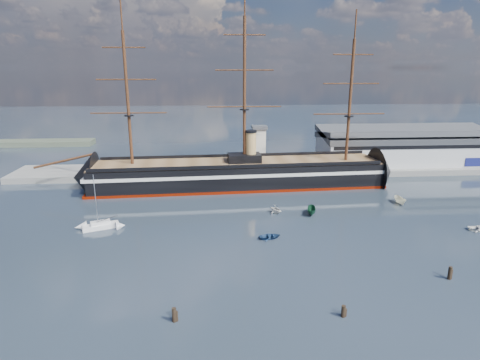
{
  "coord_description": "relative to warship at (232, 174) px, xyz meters",
  "views": [
    {
      "loc": [
        -13.2,
        -60.06,
        35.76
      ],
      "look_at": [
        -6.28,
        35.0,
        9.0
      ],
      "focal_mm": 30.0,
      "sensor_mm": 36.0,
      "label": 1
    }
  ],
  "objects": [
    {
      "name": "ground",
      "position": [
        6.87,
        -20.0,
        -4.04
      ],
      "size": [
        600.0,
        600.0,
        0.0
      ],
      "primitive_type": "plane",
      "color": "#1F2A30",
      "rests_on": "ground"
    },
    {
      "name": "quay",
      "position": [
        16.87,
        16.0,
        -4.04
      ],
      "size": [
        180.0,
        18.0,
        2.0
      ],
      "primitive_type": "cube",
      "color": "slate",
      "rests_on": "ground"
    },
    {
      "name": "warehouse",
      "position": [
        64.87,
        20.0,
        3.95
      ],
      "size": [
        63.0,
        21.0,
        11.6
      ],
      "color": "#B7BABC",
      "rests_on": "ground"
    },
    {
      "name": "quay_tower",
      "position": [
        9.87,
        13.0,
        5.72
      ],
      "size": [
        5.0,
        5.0,
        15.0
      ],
      "color": "silver",
      "rests_on": "ground"
    },
    {
      "name": "warship",
      "position": [
        0.0,
        0.0,
        0.0
      ],
      "size": [
        113.26,
        20.65,
        53.94
      ],
      "rotation": [
        0.0,
        0.0,
        0.05
      ],
      "color": "black",
      "rests_on": "ground"
    },
    {
      "name": "sailboat",
      "position": [
        -32.13,
        -32.02,
        -3.22
      ],
      "size": [
        8.35,
        5.14,
        12.88
      ],
      "rotation": [
        0.0,
        0.0,
        0.38
      ],
      "color": "white",
      "rests_on": "ground"
    },
    {
      "name": "motorboat_b",
      "position": [
        6.04,
        -40.39,
        -4.04
      ],
      "size": [
        1.79,
        3.14,
        1.38
      ],
      "primitive_type": "imported",
      "rotation": [
        0.0,
        0.0,
        1.79
      ],
      "color": "navy",
      "rests_on": "ground"
    },
    {
      "name": "motorboat_c",
      "position": [
        18.55,
        -26.73,
        -4.04
      ],
      "size": [
        6.62,
        3.77,
        2.5
      ],
      "primitive_type": "imported",
      "rotation": [
        0.0,
        0.0,
        -0.25
      ],
      "color": "#134329",
      "rests_on": "ground"
    },
    {
      "name": "motorboat_d",
      "position": [
        9.72,
        -24.77,
        -4.04
      ],
      "size": [
        6.84,
        5.69,
        2.33
      ],
      "primitive_type": "imported",
      "rotation": [
        0.0,
        0.0,
        0.56
      ],
      "color": "silver",
      "rests_on": "ground"
    },
    {
      "name": "motorboat_f",
      "position": [
        44.53,
        -20.4,
        -4.04
      ],
      "size": [
        6.12,
        2.26,
        2.45
      ],
      "primitive_type": "imported",
      "rotation": [
        0.0,
        0.0,
        0.0
      ],
      "color": "white",
      "rests_on": "ground"
    },
    {
      "name": "piling_near_left",
      "position": [
        -12.22,
        -68.73,
        -4.04
      ],
      "size": [
        0.64,
        0.64,
        2.94
      ],
      "primitive_type": "cylinder",
      "color": "black",
      "rests_on": "ground"
    },
    {
      "name": "piling_near_mid",
      "position": [
        12.76,
        -69.38,
        -4.04
      ],
      "size": [
        0.64,
        0.64,
        2.56
      ],
      "primitive_type": "cylinder",
      "color": "black",
      "rests_on": "ground"
    },
    {
      "name": "piling_near_right",
      "position": [
        34.83,
        -59.97,
        -4.04
      ],
      "size": [
        0.64,
        0.64,
        3.11
      ],
      "primitive_type": "cylinder",
      "color": "black",
      "rests_on": "ground"
    }
  ]
}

